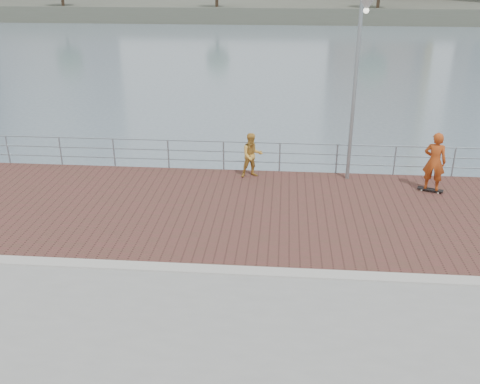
# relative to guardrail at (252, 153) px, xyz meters

# --- Properties ---
(water) EXTENTS (400.00, 400.00, 0.00)m
(water) POSITION_rel_guardrail_xyz_m (-0.00, -7.00, -2.69)
(water) COLOR slate
(water) RESTS_ON ground
(brick_lane) EXTENTS (40.00, 6.80, 0.02)m
(brick_lane) POSITION_rel_guardrail_xyz_m (-0.00, -3.40, -0.68)
(brick_lane) COLOR brown
(brick_lane) RESTS_ON seawall
(curb) EXTENTS (40.00, 0.40, 0.06)m
(curb) POSITION_rel_guardrail_xyz_m (-0.00, -7.00, -0.66)
(curb) COLOR #B7B5AD
(curb) RESTS_ON seawall
(guardrail) EXTENTS (39.06, 0.06, 1.13)m
(guardrail) POSITION_rel_guardrail_xyz_m (0.00, 0.00, 0.00)
(guardrail) COLOR #8C9EA8
(guardrail) RESTS_ON brick_lane
(street_lamp) EXTENTS (0.47, 1.37, 6.45)m
(street_lamp) POSITION_rel_guardrail_xyz_m (3.44, -0.97, 3.89)
(street_lamp) COLOR gray
(street_lamp) RESTS_ON brick_lane
(skateboard) EXTENTS (0.85, 0.49, 0.10)m
(skateboard) POSITION_rel_guardrail_xyz_m (6.09, -1.47, -0.60)
(skateboard) COLOR black
(skateboard) RESTS_ON brick_lane
(skateboarder) EXTENTS (0.84, 0.69, 1.97)m
(skateboarder) POSITION_rel_guardrail_xyz_m (6.09, -1.47, 0.40)
(skateboarder) COLOR #AF4417
(skateboarder) RESTS_ON skateboard
(bystander) EXTENTS (0.93, 0.82, 1.60)m
(bystander) POSITION_rel_guardrail_xyz_m (0.05, -0.60, 0.13)
(bystander) COLOR gold
(bystander) RESTS_ON brick_lane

